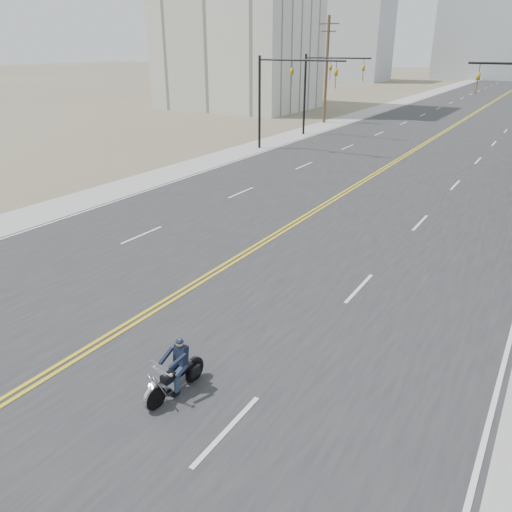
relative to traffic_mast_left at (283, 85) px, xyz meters
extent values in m
cube|color=#303033|center=(8.98, 38.00, -4.93)|extent=(20.00, 200.00, 0.01)
cube|color=#A5A5A0|center=(-2.52, 38.00, -4.93)|extent=(3.00, 200.00, 0.01)
cylinder|color=black|center=(-2.02, 0.00, -1.44)|extent=(0.20, 0.20, 7.00)
cylinder|color=black|center=(1.48, 0.00, 1.76)|extent=(7.00, 0.14, 0.14)
imported|color=#BF8C0C|center=(0.78, 0.00, 1.11)|extent=(0.21, 0.26, 1.30)
imported|color=#BF8C0C|center=(4.28, 0.00, 1.11)|extent=(0.21, 0.26, 1.30)
imported|color=#BF8C0C|center=(13.68, 0.00, 1.11)|extent=(0.21, 0.26, 1.30)
cylinder|color=black|center=(-2.02, 8.00, -1.44)|extent=(0.20, 0.20, 7.00)
cylinder|color=black|center=(0.98, 8.00, 1.76)|extent=(6.00, 0.14, 0.14)
imported|color=#BF8C0C|center=(0.38, 8.00, 1.11)|extent=(0.21, 0.26, 1.30)
imported|color=#BF8C0C|center=(3.38, 8.00, 1.11)|extent=(0.21, 0.26, 1.30)
cylinder|color=brown|center=(-3.52, 16.00, 0.31)|extent=(0.30, 0.30, 10.50)
cube|color=brown|center=(-3.52, 16.00, 4.76)|extent=(2.20, 0.12, 0.12)
cube|color=brown|center=(-3.52, 16.00, 4.06)|extent=(1.60, 0.12, 0.12)
cube|color=#B7BCC6|center=(-26.02, 83.00, 6.06)|extent=(14.00, 12.00, 22.00)
cube|color=#ADB2B7|center=(-3.02, 108.00, 8.06)|extent=(20.00, 15.00, 26.00)
cube|color=#ADB2B7|center=(-41.02, 98.00, 3.06)|extent=(12.00, 12.00, 16.00)
camera|label=1|loc=(18.91, -34.89, 2.75)|focal=35.00mm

